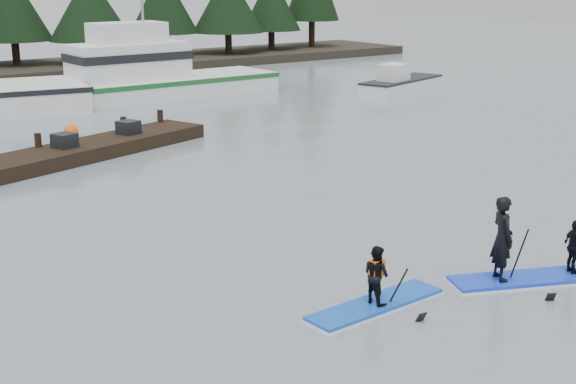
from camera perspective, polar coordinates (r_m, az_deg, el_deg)
ground at (r=16.20m, az=12.78°, el=-8.32°), size 160.00×160.00×0.00m
fishing_boat_medium at (r=43.08m, az=-9.74°, el=7.36°), size 13.22×3.99×8.02m
skiff at (r=45.19m, az=8.08°, el=7.53°), size 6.30×3.38×0.70m
floating_dock at (r=28.16m, az=-17.90°, el=2.00°), size 15.08×6.63×0.51m
buoy_b at (r=33.78m, az=-15.15°, el=3.91°), size 0.58×0.58×0.58m
buoy_c at (r=43.88m, az=-5.04°, el=6.92°), size 0.64×0.64×0.64m
paddleboard_solo at (r=15.93m, az=6.27°, el=-6.85°), size 3.15×1.09×1.78m
paddleboard_duo at (r=17.77m, az=16.72°, el=-4.26°), size 3.68×2.26×2.42m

